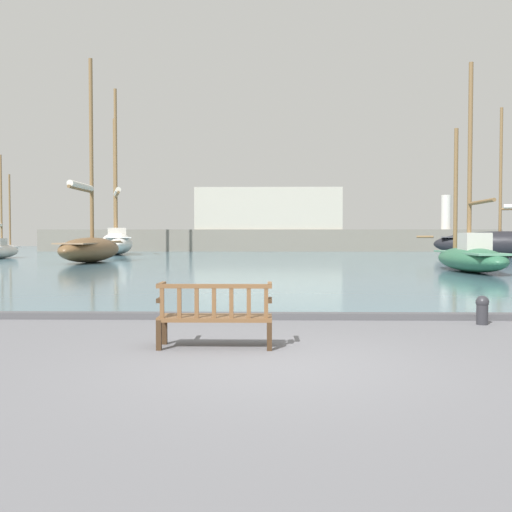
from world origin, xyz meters
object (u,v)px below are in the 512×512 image
at_px(sailboat_mid_port, 504,243).
at_px(park_bench, 215,315).
at_px(sailboat_nearest_port, 116,240).
at_px(mooring_bollard, 482,308).
at_px(sailboat_outer_port, 470,255).
at_px(sailboat_mid_starboard, 91,247).
at_px(sailboat_distant_harbor, 1,249).

bearing_deg(sailboat_mid_port, park_bench, -118.00).
bearing_deg(sailboat_nearest_port, mooring_bollard, -66.34).
xyz_separation_m(sailboat_outer_port, mooring_bollard, (-4.86, -14.36, -0.50)).
relative_size(park_bench, sailboat_mid_port, 0.15).
bearing_deg(sailboat_mid_starboard, sailboat_nearest_port, 99.27).
relative_size(sailboat_mid_starboard, sailboat_nearest_port, 0.85).
relative_size(sailboat_outer_port, sailboat_mid_starboard, 0.74).
relative_size(sailboat_distant_harbor, sailboat_mid_starboard, 0.60).
xyz_separation_m(park_bench, mooring_bollard, (4.58, 2.23, -0.18)).
distance_m(sailboat_distant_harbor, sailboat_nearest_port, 10.81).
xyz_separation_m(park_bench, sailboat_outer_port, (9.45, 16.59, 0.32)).
relative_size(sailboat_outer_port, sailboat_mid_port, 0.83).
bearing_deg(sailboat_mid_port, mooring_bollard, -112.96).
distance_m(sailboat_distant_harbor, sailboat_mid_port, 35.79).
xyz_separation_m(sailboat_distant_harbor, mooring_bollard, (22.37, -29.01, -0.44)).
xyz_separation_m(sailboat_mid_port, mooring_bollard, (-13.33, -31.46, -0.85)).
xyz_separation_m(sailboat_mid_starboard, sailboat_mid_port, (27.66, 8.06, 0.15)).
bearing_deg(sailboat_outer_port, sailboat_mid_starboard, 154.78).
xyz_separation_m(park_bench, sailboat_distant_harbor, (-17.79, 31.24, 0.26)).
relative_size(park_bench, mooring_bollard, 3.08).
bearing_deg(sailboat_mid_port, sailboat_distant_harbor, -176.07).
bearing_deg(sailboat_nearest_port, sailboat_outer_port, -47.84).
distance_m(park_bench, sailboat_mid_starboard, 27.42).
bearing_deg(mooring_bollard, sailboat_outer_port, 71.29).
relative_size(sailboat_nearest_port, mooring_bollard, 27.11).
relative_size(sailboat_outer_port, mooring_bollard, 17.20).
height_order(sailboat_distant_harbor, mooring_bollard, sailboat_distant_harbor).
xyz_separation_m(sailboat_outer_port, sailboat_mid_starboard, (-19.19, 9.04, 0.20)).
xyz_separation_m(park_bench, sailboat_nearest_port, (-12.16, 40.45, 0.85)).
distance_m(park_bench, sailboat_mid_port, 38.16).
distance_m(sailboat_mid_port, sailboat_nearest_port, 30.83).
distance_m(park_bench, sailboat_nearest_port, 42.25).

